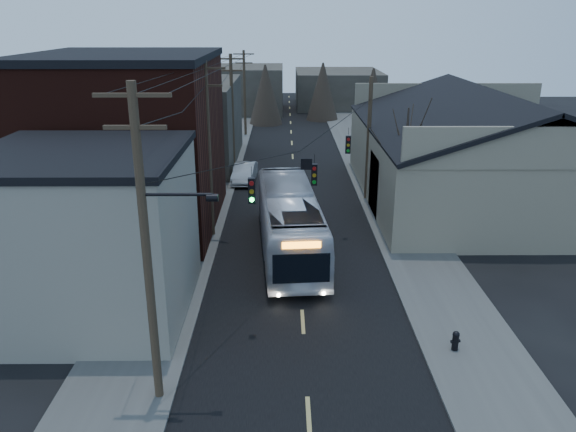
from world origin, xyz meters
The scene contains 14 objects.
road_surface centered at (0.00, 30.00, 0.01)m, with size 9.00×110.00×0.02m, color black.
sidewalk_left centered at (-6.50, 30.00, 0.06)m, with size 4.00×110.00×0.12m, color #474744.
sidewalk_right centered at (6.50, 30.00, 0.06)m, with size 4.00×110.00×0.12m, color #474744.
building_clapboard centered at (-9.00, 9.00, 3.50)m, with size 8.00×8.00×7.00m, color gray.
building_brick centered at (-10.00, 20.00, 5.00)m, with size 10.00×12.00×10.00m, color black.
building_left_far centered at (-9.50, 36.00, 3.50)m, with size 9.00×14.00×7.00m, color #35312A.
warehouse centered at (13.00, 25.00, 2.70)m, with size 16.16×20.60×7.73m.
building_far_left centered at (-6.00, 65.00, 3.00)m, with size 10.00×12.00×6.00m, color #35312A.
building_far_right centered at (7.00, 70.00, 2.50)m, with size 12.00×14.00×5.00m, color #35312A.
bare_tree centered at (6.50, 20.00, 3.60)m, with size 0.40×0.40×7.20m, color black.
utility_lines centered at (-3.11, 24.14, 4.95)m, with size 11.24×45.28×10.50m.
bus centered at (-0.50, 15.63, 1.74)m, with size 2.93×12.51×3.48m, color silver.
parked_car centered at (-3.88, 29.48, 0.74)m, with size 1.57×4.50×1.48m, color #A8ACB0.
fire_hydrant centered at (5.75, 5.68, 0.54)m, with size 0.38×0.27×0.79m.
Camera 1 is at (-0.76, -12.86, 12.12)m, focal length 35.00 mm.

